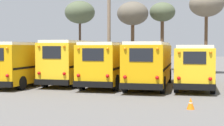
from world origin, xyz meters
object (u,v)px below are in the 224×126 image
school_bus_4 (195,64)px  bare_tree_2 (80,13)px  school_bus_0 (34,61)px  bare_tree_0 (162,13)px  school_bus_3 (150,63)px  bare_tree_1 (133,14)px  school_bus_1 (79,60)px  traffic_cone (191,103)px  utility_pole (109,29)px  bare_tree_3 (206,5)px  school_bus_2 (113,62)px

school_bus_4 → bare_tree_2: 24.98m
school_bus_0 → bare_tree_0: (7.87, 16.93, 5.09)m
school_bus_3 → school_bus_4: 3.39m
bare_tree_1 → bare_tree_2: size_ratio=0.88×
school_bus_1 → bare_tree_1: (1.77, 12.51, 4.77)m
school_bus_1 → school_bus_4: 9.13m
school_bus_4 → traffic_cone: school_bus_4 is taller
utility_pole → bare_tree_3: (10.00, 1.61, 2.48)m
bare_tree_1 → utility_pole: bearing=-120.6°
school_bus_4 → bare_tree_1: 15.63m
school_bus_4 → bare_tree_0: size_ratio=1.34×
bare_tree_3 → traffic_cone: size_ratio=15.98×
school_bus_1 → bare_tree_0: size_ratio=1.33×
school_bus_3 → utility_pole: size_ratio=1.03×
school_bus_3 → bare_tree_1: 15.75m
school_bus_3 → bare_tree_1: bearing=106.7°
bare_tree_1 → school_bus_0: bearing=-108.5°
school_bus_4 → utility_pole: size_ratio=1.18×
utility_pole → traffic_cone: (9.40, -19.34, -4.44)m
utility_pole → school_bus_0: bearing=-104.6°
school_bus_1 → school_bus_2: school_bus_1 is taller
school_bus_1 → bare_tree_2: bare_tree_2 is taller
school_bus_0 → utility_pole: size_ratio=1.17×
school_bus_3 → bare_tree_3: bare_tree_3 is taller
bare_tree_1 → bare_tree_3: (8.10, -1.61, 0.62)m
school_bus_3 → bare_tree_1: size_ratio=1.19×
bare_tree_2 → utility_pole: bearing=-52.8°
utility_pole → traffic_cone: size_ratio=17.12×
school_bus_3 → bare_tree_2: 24.34m
school_bus_2 → bare_tree_3: size_ratio=1.26×
school_bus_1 → school_bus_4: school_bus_1 is taller
traffic_cone → school_bus_3: bearing=111.3°
school_bus_0 → school_bus_4: bearing=7.2°
bare_tree_0 → school_bus_2: bearing=-96.4°
school_bus_1 → traffic_cone: school_bus_1 is taller
bare_tree_3 → school_bus_4: bearing=-93.8°
school_bus_0 → school_bus_1: 3.58m
bare_tree_0 → bare_tree_1: 3.98m
school_bus_1 → school_bus_2: bearing=-14.9°
school_bus_3 → school_bus_4: size_ratio=0.87×
school_bus_0 → bare_tree_3: size_ratio=1.26×
bare_tree_0 → bare_tree_1: bearing=-140.5°
school_bus_2 → school_bus_4: size_ratio=1.00×
bare_tree_0 → traffic_cone: (4.44, -25.08, -6.54)m
bare_tree_3 → bare_tree_2: bearing=156.8°
school_bus_4 → utility_pole: bearing=133.8°
school_bus_4 → bare_tree_1: bearing=119.7°
traffic_cone → school_bus_4: bearing=90.9°
bare_tree_0 → utility_pole: bearing=-130.8°
bare_tree_2 → school_bus_1: bearing=-69.5°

